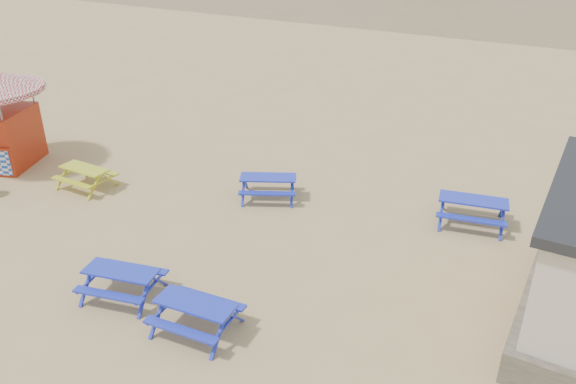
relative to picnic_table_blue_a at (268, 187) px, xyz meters
The scene contains 6 objects.
ground 2.78m from the picnic_table_blue_a, 71.13° to the right, with size 400.00×400.00×0.00m, color tan.
picnic_table_blue_a is the anchor object (origin of this frame).
picnic_table_blue_b 5.95m from the picnic_table_blue_a, 14.41° to the left, with size 2.11×1.84×0.77m.
picnic_table_blue_d 5.85m from the picnic_table_blue_a, 92.17° to the right, with size 1.94×1.71×0.70m.
picnic_table_blue_e 6.25m from the picnic_table_blue_a, 71.77° to the right, with size 1.81×1.52×0.70m.
picnic_table_yellow 5.84m from the picnic_table_blue_a, 156.73° to the right, with size 1.64×1.32×0.68m.
Camera 1 is at (7.37, -10.37, 7.83)m, focal length 35.00 mm.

